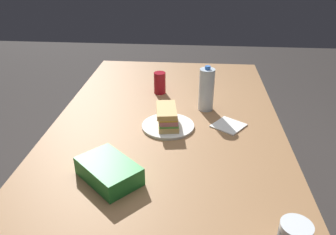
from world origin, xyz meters
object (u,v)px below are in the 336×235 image
at_px(chip_bag, 109,171).
at_px(water_bottle_tall, 206,89).
at_px(dining_table, 167,136).
at_px(soda_can_red, 160,83).
at_px(paper_plate, 168,126).
at_px(sandwich, 168,117).

bearing_deg(chip_bag, water_bottle_tall, -77.68).
relative_size(dining_table, chip_bag, 7.78).
bearing_deg(soda_can_red, dining_table, -168.41).
relative_size(paper_plate, water_bottle_tall, 1.05).
height_order(dining_table, paper_plate, paper_plate).
xyz_separation_m(soda_can_red, chip_bag, (-0.80, 0.10, -0.03)).
bearing_deg(dining_table, soda_can_red, 11.59).
relative_size(paper_plate, sandwich, 1.27).
bearing_deg(dining_table, chip_bag, 159.01).
height_order(sandwich, soda_can_red, soda_can_red).
bearing_deg(dining_table, sandwich, -171.64).
xyz_separation_m(dining_table, paper_plate, (-0.05, -0.01, 0.08)).
height_order(dining_table, soda_can_red, soda_can_red).
distance_m(sandwich, water_bottle_tall, 0.28).
xyz_separation_m(dining_table, water_bottle_tall, (0.16, -0.19, 0.18)).
height_order(dining_table, sandwich, sandwich).
bearing_deg(soda_can_red, chip_bag, 172.80).
distance_m(paper_plate, sandwich, 0.05).
xyz_separation_m(dining_table, chip_bag, (-0.45, 0.17, 0.11)).
bearing_deg(soda_can_red, paper_plate, -168.52).
bearing_deg(sandwich, dining_table, 8.36).
distance_m(dining_table, soda_can_red, 0.38).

